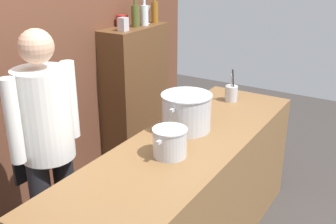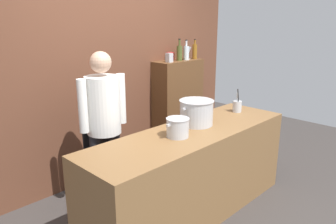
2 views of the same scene
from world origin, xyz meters
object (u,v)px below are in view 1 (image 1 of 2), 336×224
Objects in this scene: chef at (47,138)px; stockpot_small at (170,142)px; utensil_crock at (231,93)px; spice_tin_red at (122,21)px; wine_bottle_amber at (155,12)px; wine_glass_tall at (147,12)px; stockpot_large at (186,112)px; wine_bottle_olive at (135,15)px; spice_tin_silver at (123,24)px; wine_bottle_clear at (144,15)px.

stockpot_small is at bearing 116.52° from chef.
stockpot_small is (0.32, -0.72, 0.02)m from chef.
spice_tin_red is at bearing 83.78° from utensil_crock.
wine_bottle_amber is 1.62× the size of wine_glass_tall.
stockpot_large is at bearing 176.91° from utensil_crock.
wine_bottle_olive reaches higher than wine_glass_tall.
stockpot_small is 1.10m from utensil_crock.
wine_bottle_amber is (1.60, 1.15, 0.51)m from stockpot_small.
utensil_crock is 1.31m from spice_tin_red.
stockpot_large is at bearing -125.26° from spice_tin_red.
chef is 9.56× the size of wine_glass_tall.
wine_bottle_olive reaches higher than chef.
spice_tin_silver is (-0.54, -0.01, -0.05)m from wine_bottle_amber.
stockpot_large is 1.52m from wine_bottle_clear.
utensil_crock reaches higher than stockpot_large.
spice_tin_red is (0.13, 1.22, 0.47)m from utensil_crock.
spice_tin_red is at bearing 140.68° from wine_bottle_clear.
spice_tin_red is (-0.06, 0.12, -0.05)m from wine_bottle_olive.
wine_bottle_amber is (1.20, 1.04, 0.47)m from stockpot_large.
spice_tin_red is (-0.27, 0.10, -0.06)m from wine_glass_tall.
chef is 1.52m from spice_tin_silver.
wine_glass_tall is 0.29m from spice_tin_red.
stockpot_small is 1.00× the size of utensil_crock.
spice_tin_silver is at bearing -178.85° from wine_bottle_amber.
stockpot_small is 1.98m from wine_glass_tall.
chef is 1.85m from wine_bottle_clear.
utensil_crock is at bearing 158.17° from chef.
utensil_crock is 1.17m from spice_tin_silver.
stockpot_small is at bearing -137.81° from wine_bottle_olive.
chef is 5.90× the size of wine_bottle_clear.
stockpot_small is 2.31× the size of spice_tin_silver.
wine_bottle_amber is 0.10m from wine_glass_tall.
wine_bottle_clear is 1.62× the size of wine_glass_tall.
wine_bottle_olive is 0.24m from spice_tin_silver.
utensil_crock is at bearing -99.89° from wine_bottle_olive.
stockpot_large is at bearing -122.58° from spice_tin_silver.
spice_tin_red is at bearing 54.74° from stockpot_large.
utensil_crock is 1.24m from wine_bottle_olive.
spice_tin_silver is at bearing -172.60° from wine_bottle_olive.
spice_tin_red is 0.91× the size of spice_tin_silver.
chef is 5.91× the size of wine_bottle_amber.
wine_bottle_olive is at bearing -161.63° from chef.
utensil_crock is at bearing -96.22° from spice_tin_red.
stockpot_small is at bearing -132.88° from spice_tin_silver.
wine_bottle_olive reaches higher than stockpot_small.
chef reaches higher than stockpot_small.
stockpot_small is at bearing -144.21° from wine_bottle_amber.
wine_bottle_amber and wine_bottle_clear have the same top height.
wine_bottle_amber is at bearing -17.68° from wine_glass_tall.
wine_bottle_olive is (-0.31, 0.02, -0.00)m from wine_bottle_amber.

